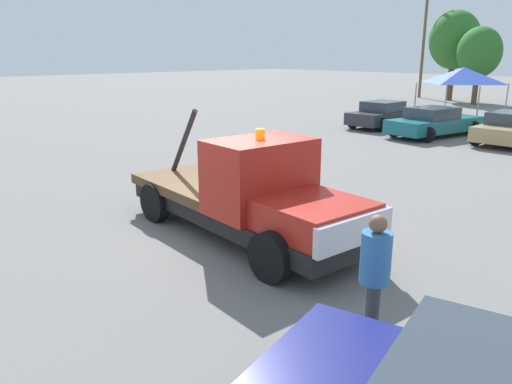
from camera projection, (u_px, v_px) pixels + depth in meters
name	position (u px, v px, depth m)	size (l,w,h in m)	color
ground_plane	(240.00, 235.00, 10.54)	(160.00, 160.00, 0.00)	slate
tow_truck	(251.00, 197.00, 10.02)	(6.24, 2.40, 2.51)	black
person_near_truck	(375.00, 270.00, 6.40)	(0.39, 0.39, 1.78)	#38383D
parked_car_charcoal	(384.00, 114.00, 25.71)	(2.40, 4.56, 1.34)	#2D2D33
parked_car_teal	(434.00, 122.00, 22.81)	(2.91, 5.06, 1.34)	#196670
canopy_tent_blue	(463.00, 75.00, 26.64)	(3.52, 3.52, 2.97)	#9E9EA3
tree_left	(479.00, 52.00, 36.05)	(3.12, 3.12, 5.57)	brown
tree_center	(455.00, 40.00, 39.21)	(3.90, 3.90, 6.97)	brown
traffic_cone	(306.00, 184.00, 13.66)	(0.40, 0.40, 0.55)	black
utility_pole	(424.00, 32.00, 41.61)	(2.20, 0.24, 10.22)	brown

